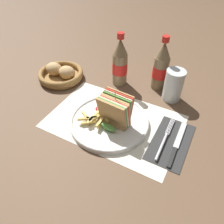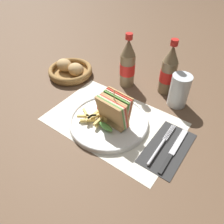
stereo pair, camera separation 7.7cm
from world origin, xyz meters
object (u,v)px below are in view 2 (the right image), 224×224
(coke_bottle_far, at_px, (169,71))
(knife, at_px, (173,151))
(fork, at_px, (159,147))
(plate_main, at_px, (109,121))
(glass_near, at_px, (179,92))
(bread_basket, at_px, (70,70))
(coke_bottle_near, at_px, (128,64))
(club_sandwich, at_px, (114,111))

(coke_bottle_far, bearing_deg, knife, -59.51)
(fork, bearing_deg, plate_main, 178.93)
(plate_main, relative_size, glass_near, 2.20)
(coke_bottle_far, bearing_deg, plate_main, -104.77)
(plate_main, bearing_deg, bread_basket, 155.64)
(coke_bottle_near, distance_m, bread_basket, 0.28)
(knife, height_order, coke_bottle_near, coke_bottle_near)
(coke_bottle_near, height_order, glass_near, coke_bottle_near)
(fork, relative_size, glass_near, 1.52)
(club_sandwich, height_order, glass_near, club_sandwich)
(club_sandwich, relative_size, coke_bottle_far, 0.62)
(coke_bottle_far, height_order, glass_near, coke_bottle_far)
(coke_bottle_near, bearing_deg, bread_basket, -159.64)
(club_sandwich, xyz_separation_m, fork, (0.18, 0.00, -0.06))
(plate_main, xyz_separation_m, bread_basket, (-0.33, 0.15, 0.01))
(knife, distance_m, coke_bottle_far, 0.34)
(glass_near, bearing_deg, club_sandwich, -118.04)
(coke_bottle_near, xyz_separation_m, glass_near, (0.23, 0.00, -0.04))
(club_sandwich, distance_m, fork, 0.19)
(plate_main, relative_size, knife, 1.38)
(coke_bottle_near, bearing_deg, plate_main, -71.31)
(fork, relative_size, coke_bottle_near, 0.86)
(club_sandwich, height_order, fork, club_sandwich)
(fork, xyz_separation_m, coke_bottle_near, (-0.28, 0.24, 0.09))
(knife, xyz_separation_m, coke_bottle_far, (-0.16, 0.28, 0.09))
(coke_bottle_near, xyz_separation_m, bread_basket, (-0.25, -0.09, -0.07))
(coke_bottle_far, distance_m, bread_basket, 0.44)
(club_sandwich, height_order, knife, club_sandwich)
(club_sandwich, relative_size, knife, 0.69)
(fork, bearing_deg, glass_near, 100.12)
(knife, height_order, bread_basket, bread_basket)
(bread_basket, bearing_deg, club_sandwich, -22.96)
(plate_main, relative_size, coke_bottle_near, 1.24)
(club_sandwich, xyz_separation_m, coke_bottle_far, (0.06, 0.30, 0.03))
(plate_main, xyz_separation_m, glass_near, (0.15, 0.25, 0.05))
(coke_bottle_near, bearing_deg, club_sandwich, -66.88)
(plate_main, height_order, bread_basket, bread_basket)
(club_sandwich, height_order, coke_bottle_near, coke_bottle_near)
(plate_main, height_order, club_sandwich, club_sandwich)
(coke_bottle_near, bearing_deg, coke_bottle_far, 18.08)
(coke_bottle_far, xyz_separation_m, bread_basket, (-0.41, -0.15, -0.07))
(bread_basket, bearing_deg, coke_bottle_far, 19.47)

